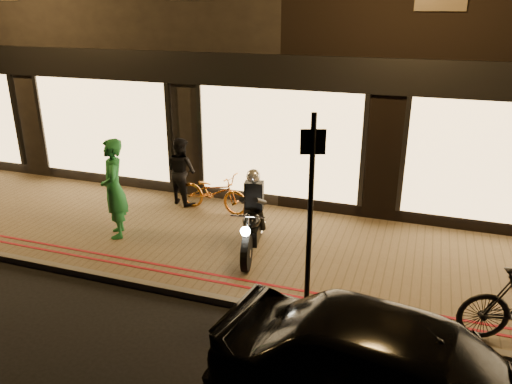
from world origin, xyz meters
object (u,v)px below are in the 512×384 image
(bicycle_gold, at_px, (213,192))
(person_green, at_px, (114,189))
(motorcycle, at_px, (253,222))
(sign_post, at_px, (310,205))
(parked_car, at_px, (411,383))

(bicycle_gold, distance_m, person_green, 2.28)
(motorcycle, distance_m, sign_post, 2.25)
(bicycle_gold, xyz_separation_m, parked_car, (4.46, -4.98, 0.18))
(sign_post, bearing_deg, person_green, 163.59)
(parked_car, bearing_deg, person_green, 69.57)
(sign_post, bearing_deg, parked_car, -51.09)
(person_green, distance_m, parked_car, 6.59)
(person_green, bearing_deg, sign_post, 40.63)
(bicycle_gold, height_order, person_green, person_green)
(bicycle_gold, xyz_separation_m, person_green, (-1.30, -1.79, 0.55))
(motorcycle, bearing_deg, person_green, 173.31)
(motorcycle, relative_size, person_green, 0.97)
(motorcycle, relative_size, bicycle_gold, 1.14)
(sign_post, relative_size, person_green, 1.52)
(sign_post, height_order, person_green, sign_post)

